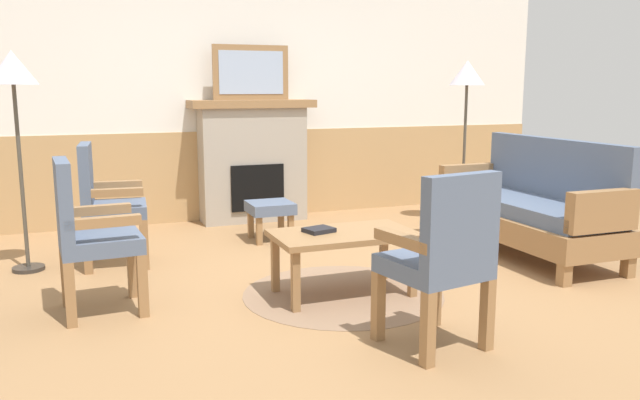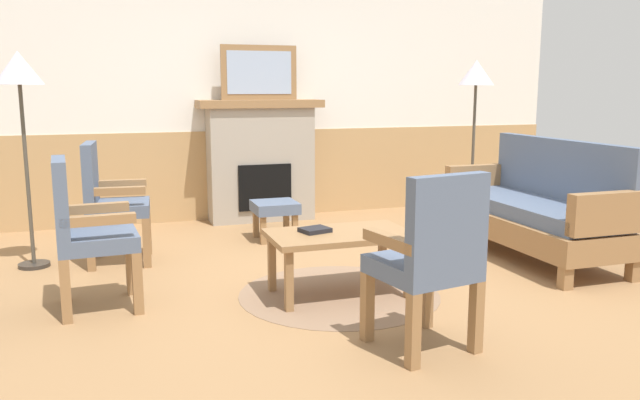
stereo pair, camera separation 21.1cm
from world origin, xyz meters
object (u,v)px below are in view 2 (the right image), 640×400
armchair_front_left (431,254)px  floor_lamp_by_chairs (19,82)px  floor_lamp_by_couch (476,83)px  book_on_table (315,230)px  fireplace (261,159)px  armchair_by_window_left (85,227)px  footstool (275,210)px  coffee_table (339,240)px  armchair_near_fireplace (109,197)px  couch (535,210)px  framed_picture (259,73)px

armchair_front_left → floor_lamp_by_chairs: (-2.20, 2.46, 0.91)m
floor_lamp_by_couch → book_on_table: bearing=-143.1°
fireplace → armchair_by_window_left: size_ratio=1.33×
floor_lamp_by_couch → footstool: bearing=-178.5°
armchair_by_window_left → floor_lamp_by_couch: (3.74, 1.53, 0.91)m
fireplace → footstool: 1.01m
coffee_table → floor_lamp_by_couch: 2.95m
armchair_near_fireplace → floor_lamp_by_chairs: floor_lamp_by_chairs is taller
couch → armchair_near_fireplace: size_ratio=1.84×
fireplace → armchair_front_left: fireplace is taller
framed_picture → coffee_table: bearing=-91.6°
framed_picture → armchair_by_window_left: framed_picture is taller
floor_lamp_by_couch → floor_lamp_by_chairs: 4.20m
framed_picture → armchair_front_left: size_ratio=0.82×
couch → floor_lamp_by_couch: (0.21, 1.32, 1.05)m
framed_picture → armchair_near_fireplace: (-1.55, -1.29, -1.02)m
coffee_table → armchair_near_fireplace: 2.00m
coffee_table → floor_lamp_by_chairs: size_ratio=0.57×
couch → floor_lamp_by_chairs: 4.23m
book_on_table → armchair_by_window_left: armchair_by_window_left is taller
book_on_table → footstool: size_ratio=0.47×
armchair_near_fireplace → floor_lamp_by_couch: floor_lamp_by_couch is taller
footstool → armchair_front_left: (0.14, -2.76, 0.25)m
coffee_table → armchair_near_fireplace: size_ratio=0.98×
armchair_front_left → floor_lamp_by_couch: size_ratio=0.58×
fireplace → armchair_near_fireplace: (-1.55, -1.29, -0.11)m
couch → armchair_by_window_left: bearing=-176.6°
book_on_table → armchair_front_left: size_ratio=0.19×
couch → footstool: 2.30m
book_on_table → floor_lamp_by_couch: 3.01m
footstool → floor_lamp_by_couch: size_ratio=0.24×
armchair_by_window_left → framed_picture: bearing=54.7°
framed_picture → armchair_front_left: bearing=-89.2°
book_on_table → floor_lamp_by_chairs: 2.55m
armchair_by_window_left → floor_lamp_by_couch: bearing=22.2°
couch → armchair_by_window_left: size_ratio=1.84×
fireplace → framed_picture: framed_picture is taller
coffee_table → floor_lamp_by_couch: size_ratio=0.57×
framed_picture → armchair_by_window_left: (-1.70, -2.41, -1.02)m
fireplace → armchair_near_fireplace: size_ratio=1.33×
framed_picture → book_on_table: (-0.23, -2.58, -1.10)m
couch → armchair_front_left: same height
armchair_near_fireplace → floor_lamp_by_chairs: (-0.59, 0.07, 0.91)m
fireplace → book_on_table: fireplace is taller
footstool → armchair_by_window_left: (-1.61, -1.47, 0.25)m
armchair_by_window_left → armchair_front_left: bearing=-36.2°
floor_lamp_by_chairs → armchair_by_window_left: bearing=-69.5°
footstool → armchair_front_left: size_ratio=0.41×
couch → floor_lamp_by_chairs: bearing=166.3°
armchair_by_window_left → floor_lamp_by_couch: size_ratio=0.58×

